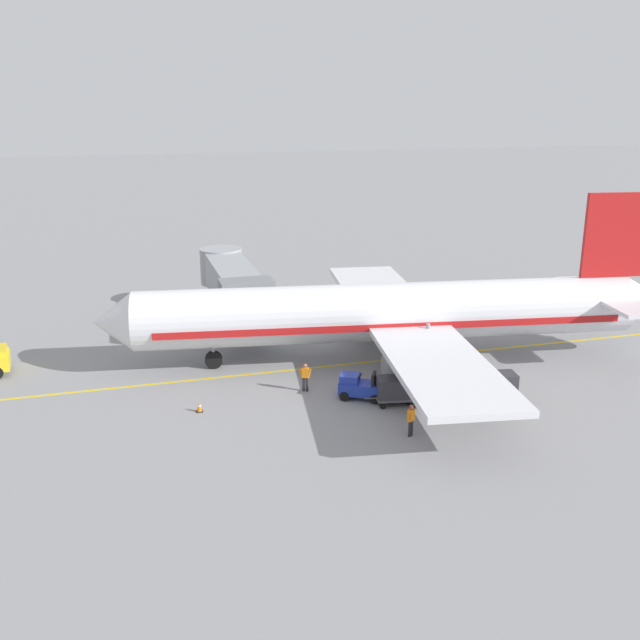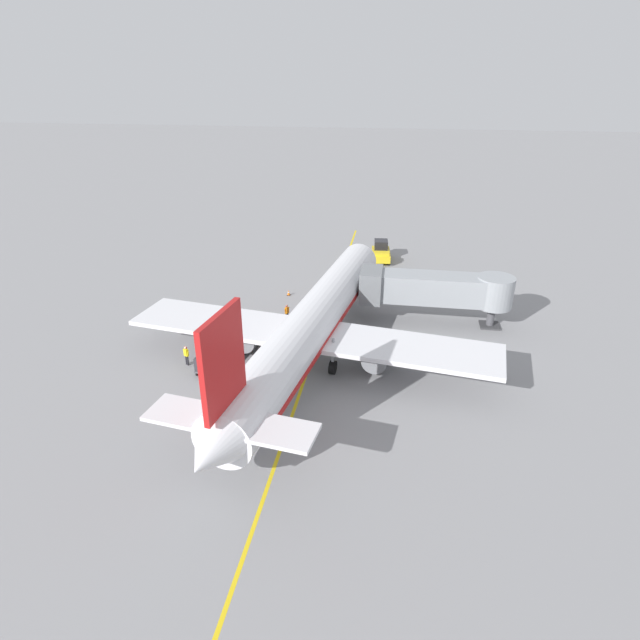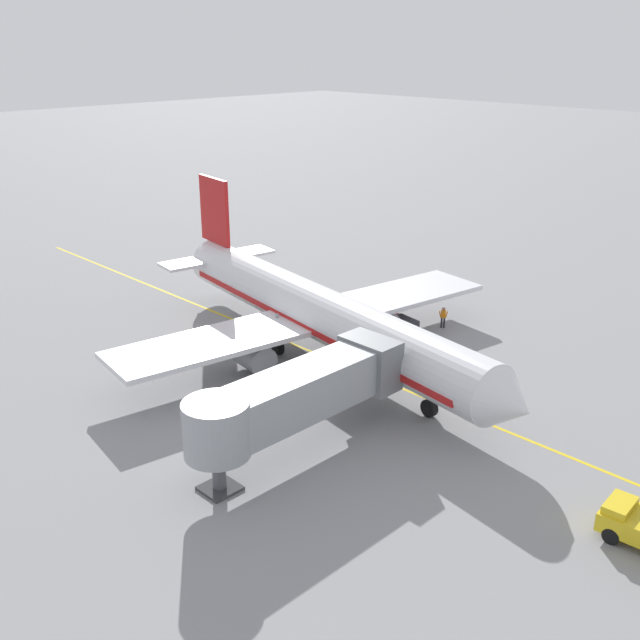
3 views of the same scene
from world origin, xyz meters
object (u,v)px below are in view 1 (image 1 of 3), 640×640
parked_airliner (392,313)px  jet_bridge (232,282)px  baggage_cart_front (396,388)px  ground_crew_loader (305,376)px  baggage_tug_trailing (433,390)px  ground_crew_marshaller (504,399)px  baggage_cart_second_in_train (449,384)px  ground_crew_wing_walker (411,419)px  baggage_tug_lead (360,387)px  safety_cone_nose_left (199,407)px  baggage_cart_third_in_train (497,384)px

parked_airliner → jet_bridge: bearing=40.7°
jet_bridge → baggage_cart_front: 18.17m
parked_airliner → ground_crew_loader: bearing=117.8°
parked_airliner → jet_bridge: parked_airliner is taller
baggage_tug_trailing → ground_crew_marshaller: size_ratio=1.57×
baggage_cart_second_in_train → ground_crew_wing_walker: (-3.66, 3.89, 0.00)m
baggage_tug_lead → baggage_tug_trailing: 4.12m
baggage_cart_second_in_train → ground_crew_marshaller: 3.36m
baggage_cart_second_in_train → safety_cone_nose_left: size_ratio=5.04×
baggage_tug_trailing → parked_airliner: bearing=-2.3°
baggage_tug_trailing → ground_crew_wing_walker: size_ratio=1.57×
baggage_cart_front → baggage_cart_third_in_train: same height
parked_airliner → ground_crew_loader: 7.96m
baggage_cart_second_in_train → ground_crew_marshaller: size_ratio=1.76×
parked_airliner → baggage_tug_trailing: bearing=177.7°
baggage_cart_third_in_train → safety_cone_nose_left: size_ratio=5.04×
baggage_tug_lead → baggage_cart_second_in_train: size_ratio=0.93×
jet_bridge → baggage_cart_third_in_train: 21.64m
parked_airliner → safety_cone_nose_left: (-4.77, 13.06, -2.90)m
parked_airliner → ground_crew_wing_walker: bearing=163.5°
jet_bridge → ground_crew_wing_walker: jet_bridge is taller
baggage_cart_second_in_train → safety_cone_nose_left: bearing=80.6°
baggage_cart_front → ground_crew_loader: ground_crew_loader is taller
baggage_tug_trailing → baggage_cart_second_in_train: (0.09, -1.01, 0.24)m
parked_airliner → baggage_cart_second_in_train: (-7.05, -0.72, -2.24)m
jet_bridge → baggage_cart_third_in_train: size_ratio=4.69×
baggage_cart_third_in_train → ground_crew_loader: (4.21, 10.06, 0.00)m
baggage_tug_lead → baggage_cart_third_in_train: bearing=-107.3°
baggage_cart_front → safety_cone_nose_left: (2.03, 10.64, -0.66)m
baggage_cart_third_in_train → ground_crew_wing_walker: size_ratio=1.76×
baggage_tug_lead → baggage_tug_trailing: bearing=-113.6°
baggage_cart_front → ground_crew_marshaller: (-3.06, -4.97, 0.00)m
baggage_cart_second_in_train → jet_bridge: bearing=28.7°
ground_crew_wing_walker → safety_cone_nose_left: bearing=59.0°
baggage_cart_front → safety_cone_nose_left: size_ratio=5.04×
ground_crew_wing_walker → parked_airliner: bearing=-16.5°
jet_bridge → baggage_tug_trailing: 19.34m
ground_crew_marshaller → ground_crew_loader: bearing=55.9°
baggage_cart_front → ground_crew_marshaller: size_ratio=1.76×
parked_airliner → jet_bridge: 13.30m
ground_crew_marshaller → baggage_tug_lead: bearing=56.5°
baggage_cart_third_in_train → ground_crew_marshaller: size_ratio=1.76×
ground_crew_loader → baggage_cart_front: bearing=-126.7°
baggage_tug_trailing → ground_crew_marshaller: 3.95m
baggage_tug_trailing → safety_cone_nose_left: 13.00m
baggage_cart_second_in_train → ground_crew_wing_walker: bearing=133.2°
parked_airliner → ground_crew_marshaller: size_ratio=22.06×
baggage_tug_trailing → baggage_cart_third_in_train: size_ratio=0.89×
ground_crew_marshaller → jet_bridge: bearing=29.4°
baggage_cart_second_in_train → baggage_tug_lead: bearing=71.9°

